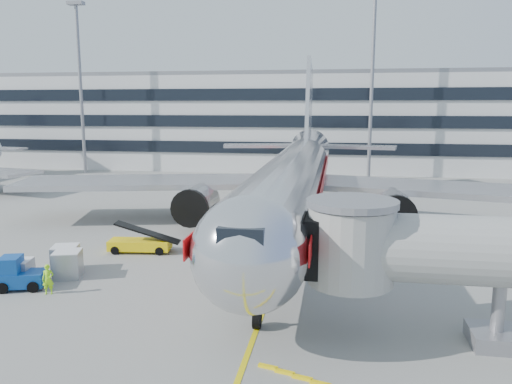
# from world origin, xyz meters

# --- Properties ---
(ground) EXTENTS (180.00, 180.00, 0.00)m
(ground) POSITION_xyz_m (0.00, 0.00, 0.00)
(ground) COLOR gray
(ground) RESTS_ON ground
(lead_in_line) EXTENTS (0.25, 70.00, 0.01)m
(lead_in_line) POSITION_xyz_m (0.00, 10.00, 0.01)
(lead_in_line) COLOR yellow
(lead_in_line) RESTS_ON ground
(main_jet) EXTENTS (50.95, 48.70, 16.06)m
(main_jet) POSITION_xyz_m (0.00, 11.72, 4.23)
(main_jet) COLOR silver
(main_jet) RESTS_ON ground
(terminal) EXTENTS (150.00, 24.25, 15.60)m
(terminal) POSITION_xyz_m (0.00, 57.95, 7.80)
(terminal) COLOR silver
(terminal) RESTS_ON ground
(light_mast_west) EXTENTS (2.40, 1.20, 25.45)m
(light_mast_west) POSITION_xyz_m (-35.00, 42.00, 14.88)
(light_mast_west) COLOR gray
(light_mast_west) RESTS_ON ground
(light_mast_centre) EXTENTS (2.40, 1.20, 25.45)m
(light_mast_centre) POSITION_xyz_m (8.00, 42.00, 14.88)
(light_mast_centre) COLOR gray
(light_mast_centre) RESTS_ON ground
(belt_loader) EXTENTS (4.64, 2.04, 2.18)m
(belt_loader) POSITION_xyz_m (-10.19, 2.92, 0.62)
(belt_loader) COLOR yellow
(belt_loader) RESTS_ON ground
(baggage_tug) EXTENTS (2.82, 2.18, 1.89)m
(baggage_tug) POSITION_xyz_m (-14.18, -5.09, 0.82)
(baggage_tug) COLOR #0D4192
(baggage_tug) RESTS_ON ground
(cargo_container_left) EXTENTS (1.62, 1.62, 1.48)m
(cargo_container_left) POSITION_xyz_m (-14.60, -4.45, 0.74)
(cargo_container_left) COLOR #A6A8AC
(cargo_container_left) RESTS_ON ground
(cargo_container_right) EXTENTS (1.88, 1.88, 1.61)m
(cargo_container_right) POSITION_xyz_m (-13.22, -1.72, 0.81)
(cargo_container_right) COLOR #A6A8AC
(cargo_container_right) RESTS_ON ground
(cargo_container_front) EXTENTS (1.90, 1.90, 1.63)m
(cargo_container_front) POSITION_xyz_m (-12.44, -2.85, 0.82)
(cargo_container_front) COLOR #A6A8AC
(cargo_container_front) RESTS_ON ground
(ramp_worker) EXTENTS (0.71, 0.57, 1.68)m
(ramp_worker) POSITION_xyz_m (-12.06, -5.57, 0.84)
(ramp_worker) COLOR #9FF81A
(ramp_worker) RESTS_ON ground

